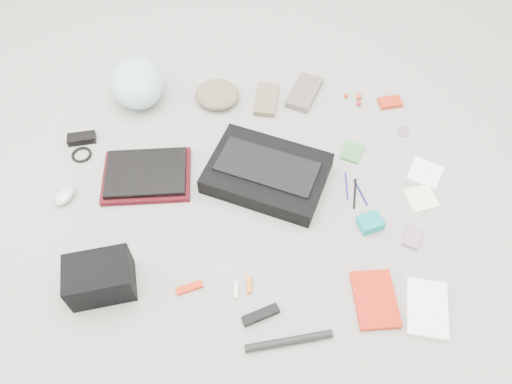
{
  "coord_description": "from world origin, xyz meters",
  "views": [
    {
      "loc": [
        0.02,
        -1.13,
        1.67
      ],
      "look_at": [
        0.0,
        0.0,
        0.05
      ],
      "focal_mm": 35.0,
      "sensor_mm": 36.0,
      "label": 1
    }
  ],
  "objects_px": {
    "messenger_bag": "(267,173)",
    "bike_helmet": "(137,83)",
    "accordion_wallet": "(370,223)",
    "camera_bag": "(100,278)",
    "laptop": "(146,173)",
    "book_red": "(375,299)"
  },
  "relations": [
    {
      "from": "camera_bag",
      "to": "laptop",
      "type": "bearing_deg",
      "value": 67.28
    },
    {
      "from": "bike_helmet",
      "to": "accordion_wallet",
      "type": "xyz_separation_m",
      "value": [
        1.0,
        -0.69,
        -0.07
      ]
    },
    {
      "from": "messenger_bag",
      "to": "camera_bag",
      "type": "distance_m",
      "value": 0.76
    },
    {
      "from": "messenger_bag",
      "to": "accordion_wallet",
      "type": "bearing_deg",
      "value": -8.54
    },
    {
      "from": "messenger_bag",
      "to": "bike_helmet",
      "type": "xyz_separation_m",
      "value": [
        -0.6,
        0.47,
        0.05
      ]
    },
    {
      "from": "messenger_bag",
      "to": "book_red",
      "type": "relative_size",
      "value": 2.18
    },
    {
      "from": "messenger_bag",
      "to": "bike_helmet",
      "type": "relative_size",
      "value": 1.57
    },
    {
      "from": "bike_helmet",
      "to": "camera_bag",
      "type": "distance_m",
      "value": 0.96
    },
    {
      "from": "laptop",
      "to": "bike_helmet",
      "type": "distance_m",
      "value": 0.48
    },
    {
      "from": "bike_helmet",
      "to": "camera_bag",
      "type": "relative_size",
      "value": 1.34
    },
    {
      "from": "book_red",
      "to": "messenger_bag",
      "type": "bearing_deg",
      "value": 121.36
    },
    {
      "from": "messenger_bag",
      "to": "laptop",
      "type": "bearing_deg",
      "value": -159.61
    },
    {
      "from": "messenger_bag",
      "to": "accordion_wallet",
      "type": "distance_m",
      "value": 0.46
    },
    {
      "from": "bike_helmet",
      "to": "accordion_wallet",
      "type": "relative_size",
      "value": 3.36
    },
    {
      "from": "camera_bag",
      "to": "accordion_wallet",
      "type": "relative_size",
      "value": 2.52
    },
    {
      "from": "camera_bag",
      "to": "accordion_wallet",
      "type": "height_order",
      "value": "camera_bag"
    },
    {
      "from": "book_red",
      "to": "accordion_wallet",
      "type": "bearing_deg",
      "value": 82.31
    },
    {
      "from": "camera_bag",
      "to": "book_red",
      "type": "xyz_separation_m",
      "value": [
        0.97,
        -0.04,
        -0.06
      ]
    },
    {
      "from": "laptop",
      "to": "book_red",
      "type": "relative_size",
      "value": 1.51
    },
    {
      "from": "camera_bag",
      "to": "accordion_wallet",
      "type": "xyz_separation_m",
      "value": [
        0.98,
        0.27,
        -0.05
      ]
    },
    {
      "from": "messenger_bag",
      "to": "bike_helmet",
      "type": "bearing_deg",
      "value": 162.08
    },
    {
      "from": "laptop",
      "to": "bike_helmet",
      "type": "xyz_separation_m",
      "value": [
        -0.1,
        0.47,
        0.05
      ]
    }
  ]
}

